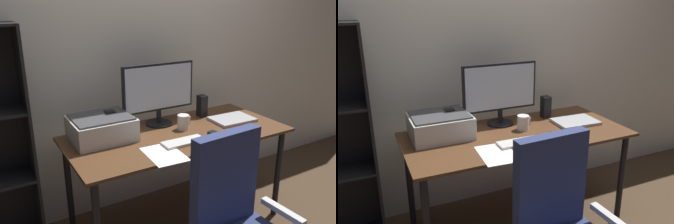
# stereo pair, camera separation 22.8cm
# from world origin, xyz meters

# --- Properties ---
(ground_plane) EXTENTS (12.00, 12.00, 0.00)m
(ground_plane) POSITION_xyz_m (0.00, 0.00, 0.00)
(ground_plane) COLOR #4C3826
(back_wall) EXTENTS (6.40, 0.10, 2.60)m
(back_wall) POSITION_xyz_m (0.00, 0.53, 1.30)
(back_wall) COLOR silver
(back_wall) RESTS_ON ground
(desk) EXTENTS (1.56, 0.72, 0.74)m
(desk) POSITION_xyz_m (0.00, 0.00, 0.66)
(desk) COLOR #56351E
(desk) RESTS_ON ground
(monitor) EXTENTS (0.57, 0.20, 0.46)m
(monitor) POSITION_xyz_m (-0.03, 0.22, 1.00)
(monitor) COLOR black
(monitor) RESTS_ON desk
(keyboard) EXTENTS (0.29, 0.12, 0.02)m
(keyboard) POSITION_xyz_m (-0.07, -0.18, 0.75)
(keyboard) COLOR silver
(keyboard) RESTS_ON desk
(mouse) EXTENTS (0.07, 0.10, 0.03)m
(mouse) POSITION_xyz_m (0.18, -0.19, 0.76)
(mouse) COLOR black
(mouse) RESTS_ON desk
(coffee_mug) EXTENTS (0.10, 0.08, 0.11)m
(coffee_mug) POSITION_xyz_m (0.07, 0.04, 0.79)
(coffee_mug) COLOR white
(coffee_mug) RESTS_ON desk
(laptop) EXTENTS (0.33, 0.24, 0.02)m
(laptop) POSITION_xyz_m (0.49, 0.00, 0.75)
(laptop) COLOR #B7BABC
(laptop) RESTS_ON desk
(speaker_left) EXTENTS (0.06, 0.07, 0.17)m
(speaker_left) POSITION_xyz_m (-0.42, 0.21, 0.82)
(speaker_left) COLOR black
(speaker_left) RESTS_ON desk
(speaker_right) EXTENTS (0.06, 0.07, 0.17)m
(speaker_right) POSITION_xyz_m (0.36, 0.21, 0.82)
(speaker_right) COLOR black
(speaker_right) RESTS_ON desk
(printer) EXTENTS (0.40, 0.34, 0.16)m
(printer) POSITION_xyz_m (-0.50, 0.16, 0.82)
(printer) COLOR silver
(printer) RESTS_ON desk
(paper_sheet) EXTENTS (0.23, 0.31, 0.00)m
(paper_sheet) POSITION_xyz_m (-0.26, -0.26, 0.74)
(paper_sheet) COLOR white
(paper_sheet) RESTS_ON desk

